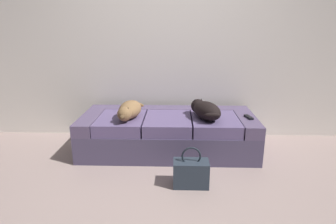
{
  "coord_description": "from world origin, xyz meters",
  "views": [
    {
      "loc": [
        0.09,
        -2.02,
        1.39
      ],
      "look_at": [
        0.0,
        1.05,
        0.48
      ],
      "focal_mm": 30.71,
      "sensor_mm": 36.0,
      "label": 1
    }
  ],
  "objects": [
    {
      "name": "ground_plane",
      "position": [
        0.0,
        0.0,
        0.0
      ],
      "size": [
        10.0,
        10.0,
        0.0
      ],
      "primitive_type": "plane",
      "color": "#A68E87"
    },
    {
      "name": "back_wall",
      "position": [
        0.0,
        1.68,
        1.4
      ],
      "size": [
        6.4,
        0.1,
        2.8
      ],
      "primitive_type": "cube",
      "color": "silver",
      "rests_on": "ground"
    },
    {
      "name": "couch",
      "position": [
        0.0,
        1.11,
        0.21
      ],
      "size": [
        1.97,
        0.86,
        0.43
      ],
      "color": "#4D4461",
      "rests_on": "ground"
    },
    {
      "name": "dog_tan",
      "position": [
        -0.42,
        0.97,
        0.53
      ],
      "size": [
        0.29,
        0.55,
        0.19
      ],
      "color": "olive",
      "rests_on": "couch"
    },
    {
      "name": "dog_dark",
      "position": [
        0.41,
        0.99,
        0.53
      ],
      "size": [
        0.39,
        0.54,
        0.19
      ],
      "color": "black",
      "rests_on": "couch"
    },
    {
      "name": "tv_remote",
      "position": [
        0.89,
        1.02,
        0.44
      ],
      "size": [
        0.08,
        0.16,
        0.02
      ],
      "primitive_type": "cube",
      "rotation": [
        0.0,
        0.0,
        0.23
      ],
      "color": "black",
      "rests_on": "couch"
    },
    {
      "name": "handbag",
      "position": [
        0.23,
        0.32,
        0.13
      ],
      "size": [
        0.32,
        0.18,
        0.38
      ],
      "color": "#2A3541",
      "rests_on": "ground"
    }
  ]
}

